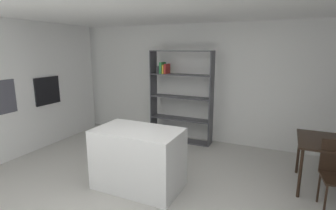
{
  "coord_description": "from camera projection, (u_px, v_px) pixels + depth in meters",
  "views": [
    {
      "loc": [
        1.56,
        -2.68,
        2.07
      ],
      "look_at": [
        -0.04,
        0.81,
        1.23
      ],
      "focal_mm": 27.83,
      "sensor_mm": 36.0,
      "label": 1
    }
  ],
  "objects": [
    {
      "name": "ground_plane",
      "position": [
        145.0,
        207.0,
        3.45
      ],
      "size": [
        10.25,
        10.25,
        0.0
      ],
      "primitive_type": "plane",
      "color": "beige"
    },
    {
      "name": "back_partition",
      "position": [
        209.0,
        84.0,
        5.76
      ],
      "size": [
        7.44,
        0.06,
        2.6
      ],
      "primitive_type": "cube",
      "color": "white",
      "rests_on": "ground_plane"
    },
    {
      "name": "built_in_oven",
      "position": [
        47.0,
        91.0,
        5.5
      ],
      "size": [
        0.06,
        0.6,
        0.58
      ],
      "color": "black",
      "rests_on": "ground_plane"
    },
    {
      "name": "kitchen_island",
      "position": [
        139.0,
        158.0,
        3.9
      ],
      "size": [
        1.27,
        0.77,
        0.91
      ],
      "primitive_type": "cube",
      "color": "white",
      "rests_on": "ground_plane"
    },
    {
      "name": "open_bookshelf",
      "position": [
        177.0,
        98.0,
        5.8
      ],
      "size": [
        1.4,
        0.31,
        2.02
      ],
      "color": "#4C4C51",
      "rests_on": "ground_plane"
    }
  ]
}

